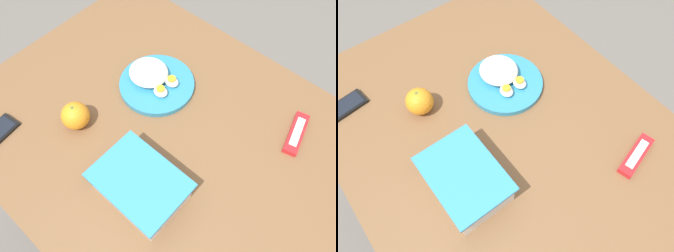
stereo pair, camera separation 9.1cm
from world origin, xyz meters
TOP-DOWN VIEW (x-y plane):
  - ground_plane at (0.00, 0.00)m, footprint 10.00×10.00m
  - table at (0.00, 0.00)m, footprint 1.22×0.88m
  - food_container at (-0.04, 0.18)m, footprint 0.22×0.16m
  - orange_fruit at (0.24, 0.15)m, footprint 0.08×0.08m
  - rice_plate at (0.17, -0.11)m, footprint 0.23×0.23m
  - candy_bar at (-0.25, -0.24)m, footprint 0.07×0.15m

SIDE VIEW (x-z plane):
  - ground_plane at x=0.00m, z-range 0.00..0.00m
  - table at x=0.00m, z-range 0.26..0.98m
  - candy_bar at x=-0.25m, z-range 0.72..0.74m
  - rice_plate at x=0.17m, z-range 0.71..0.78m
  - food_container at x=-0.04m, z-range 0.72..0.80m
  - orange_fruit at x=0.24m, z-range 0.72..0.80m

